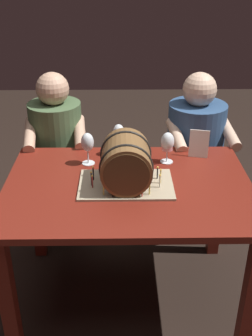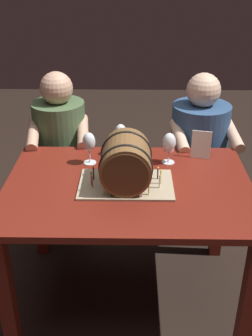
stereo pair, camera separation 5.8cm
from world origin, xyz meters
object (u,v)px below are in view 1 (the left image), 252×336
(person_seated_right, at_px, (194,160))
(wine_glass_amber, at_px, (119,134))
(wine_glass_empty, at_px, (87,143))
(barrel_cake, at_px, (126,164))
(dining_table, at_px, (128,203))
(wine_glass_rose, at_px, (167,143))
(person_seated_left, at_px, (59,163))
(menu_card, at_px, (199,144))

(person_seated_right, bearing_deg, wine_glass_amber, -147.24)
(wine_glass_empty, bearing_deg, barrel_cake, -50.15)
(dining_table, xyz_separation_m, barrel_cake, (-0.01, -0.01, 0.24))
(wine_glass_rose, bearing_deg, barrel_cake, -131.80)
(wine_glass_amber, bearing_deg, barrel_cake, -84.20)
(wine_glass_rose, bearing_deg, wine_glass_amber, 159.67)
(barrel_cake, relative_size, wine_glass_amber, 2.53)
(person_seated_left, bearing_deg, wine_glass_empty, -61.40)
(person_seated_left, bearing_deg, barrel_cake, -56.98)
(barrel_cake, bearing_deg, wine_glass_empty, 129.85)
(wine_glass_amber, height_order, menu_card, wine_glass_amber)
(person_seated_right, bearing_deg, wine_glass_rose, -119.17)
(barrel_cake, height_order, person_seated_right, person_seated_right)
(wine_glass_rose, xyz_separation_m, wine_glass_amber, (-0.27, 0.10, 0.01))
(barrel_cake, distance_m, menu_card, 0.53)
(dining_table, distance_m, wine_glass_amber, 0.43)
(person_seated_left, xyz_separation_m, person_seated_right, (0.91, 0.00, 0.01))
(barrel_cake, height_order, wine_glass_amber, barrel_cake)
(wine_glass_empty, height_order, person_seated_right, person_seated_right)
(person_seated_left, distance_m, person_seated_right, 0.91)
(wine_glass_rose, distance_m, wine_glass_amber, 0.29)
(person_seated_left, bearing_deg, person_seated_right, 0.02)
(dining_table, bearing_deg, wine_glass_amber, 97.92)
(wine_glass_amber, relative_size, menu_card, 1.17)
(wine_glass_empty, bearing_deg, menu_card, 7.18)
(dining_table, height_order, person_seated_left, person_seated_left)
(dining_table, relative_size, person_seated_right, 1.11)
(wine_glass_rose, relative_size, person_seated_right, 0.16)
(wine_glass_rose, height_order, wine_glass_amber, wine_glass_amber)
(dining_table, distance_m, wine_glass_empty, 0.40)
(barrel_cake, xyz_separation_m, menu_card, (0.42, 0.33, -0.04))
(dining_table, bearing_deg, person_seated_left, 124.16)
(wine_glass_rose, bearing_deg, wine_glass_empty, -178.41)
(barrel_cake, height_order, person_seated_left, person_seated_left)
(barrel_cake, distance_m, wine_glass_rose, 0.35)
(dining_table, xyz_separation_m, wine_glass_empty, (-0.22, 0.24, 0.24))
(wine_glass_rose, relative_size, wine_glass_empty, 0.97)
(wine_glass_amber, height_order, person_seated_left, person_seated_left)
(wine_glass_rose, distance_m, person_seated_right, 0.58)
(dining_table, bearing_deg, barrel_cake, -136.32)
(wine_glass_amber, relative_size, person_seated_left, 0.16)
(menu_card, bearing_deg, wine_glass_empty, -159.56)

